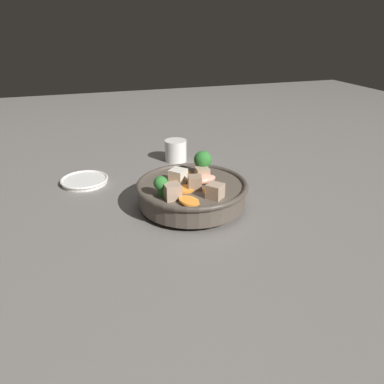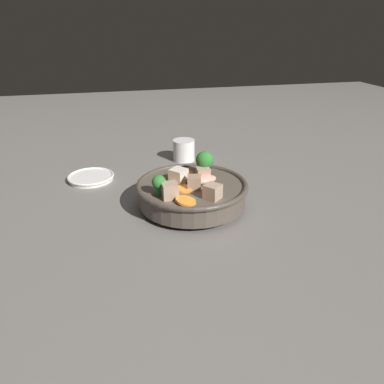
# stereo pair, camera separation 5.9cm
# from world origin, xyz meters

# --- Properties ---
(ground_plane) EXTENTS (3.00, 3.00, 0.00)m
(ground_plane) POSITION_xyz_m (0.00, 0.00, 0.00)
(ground_plane) COLOR slate
(stirfry_bowl) EXTENTS (0.25, 0.25, 0.11)m
(stirfry_bowl) POSITION_xyz_m (-0.00, -0.00, 0.04)
(stirfry_bowl) COLOR #51473D
(stirfry_bowl) RESTS_ON ground_plane
(side_saucer) EXTENTS (0.12, 0.12, 0.01)m
(side_saucer) POSITION_xyz_m (-0.22, 0.21, 0.01)
(side_saucer) COLOR white
(side_saucer) RESTS_ON ground_plane
(tea_cup) EXTENTS (0.06, 0.06, 0.06)m
(tea_cup) POSITION_xyz_m (0.05, 0.30, 0.03)
(tea_cup) COLOR white
(tea_cup) RESTS_ON ground_plane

